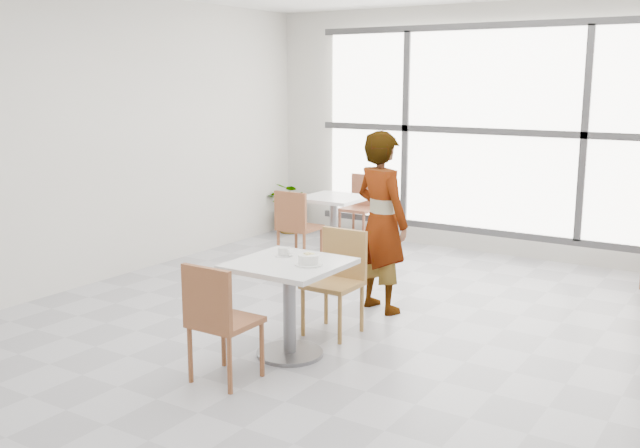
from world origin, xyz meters
The scene contains 14 objects.
floor centered at (0.00, 0.00, 0.00)m, with size 7.00×7.00×0.00m, color #9E9EA5.
wall_back centered at (0.00, 3.50, 1.50)m, with size 6.00×6.00×0.00m, color silver.
wall_left centered at (-3.00, 0.00, 1.50)m, with size 7.00×7.00×0.00m, color silver.
window centered at (0.00, 3.44, 1.50)m, with size 4.60×0.07×2.52m.
main_table centered at (-0.08, -0.61, 0.52)m, with size 0.80×0.80×0.75m.
chair_near centered at (-0.19, -1.31, 0.50)m, with size 0.42×0.42×0.87m.
chair_far centered at (-0.06, 0.07, 0.50)m, with size 0.42×0.42×0.87m.
oatmeal_bowl centered at (0.10, -0.61, 0.79)m, with size 0.21×0.21×0.10m.
coffee_cup centered at (-0.22, -0.48, 0.78)m, with size 0.16×0.13×0.07m.
person centered at (-0.03, 0.78, 0.83)m, with size 0.61×0.40×1.66m, color black.
bg_table_left centered at (-1.43, 2.22, 0.49)m, with size 0.70×0.70×0.75m.
bg_chair_left_near centered at (-1.62, 1.70, 0.50)m, with size 0.42×0.42×0.87m.
bg_chair_left_far centered at (-1.66, 3.28, 0.50)m, with size 0.42×0.42×0.87m.
plant_left centered at (-2.70, 3.17, 0.36)m, with size 0.64×0.56×0.71m, color #3F7134.
Camera 1 is at (3.02, -4.98, 2.12)m, focal length 40.78 mm.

